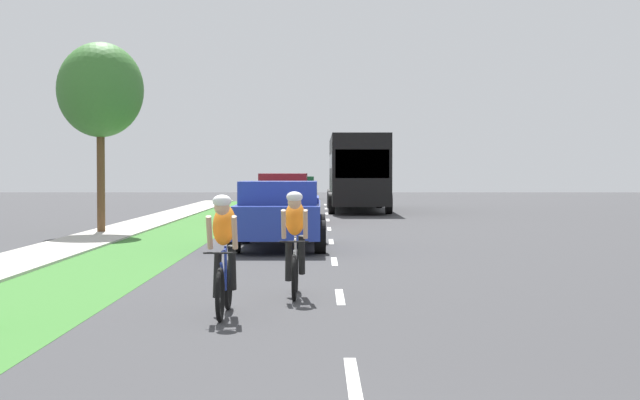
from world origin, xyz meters
name	(u,v)px	position (x,y,z in m)	size (l,w,h in m)	color
ground_plane	(330,245)	(0.00, 20.00, 0.00)	(120.00, 120.00, 0.00)	#38383A
grass_verge	(154,245)	(-4.46, 20.00, 0.00)	(2.42, 70.00, 0.01)	#38722D
sidewalk_concrete	(72,245)	(-6.54, 20.00, 0.00)	(1.75, 70.00, 0.10)	#B2ADA3
lane_markings_center	(328,235)	(0.00, 24.00, 0.00)	(0.12, 52.20, 0.01)	white
cyclist_lead	(222,254)	(-1.54, 8.10, 0.81)	(0.42, 1.72, 1.58)	black
cyclist_trailing	(293,243)	(-0.67, 10.00, 0.81)	(0.42, 1.72, 1.58)	black
pickup_blue	(278,214)	(-1.27, 18.96, 0.83)	(2.22, 5.10, 1.64)	#23389E
suv_maroon	(282,196)	(-1.64, 31.04, 0.95)	(2.15, 4.70, 1.79)	maroon
bus_black	(355,169)	(1.46, 41.40, 1.98)	(2.78, 11.60, 3.48)	black
sedan_dark_green	(301,188)	(-1.48, 59.26, 0.77)	(1.98, 4.30, 1.52)	#194C2D
street_tree_near	(99,91)	(-6.90, 24.61, 4.29)	(2.59, 2.59, 5.74)	brown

